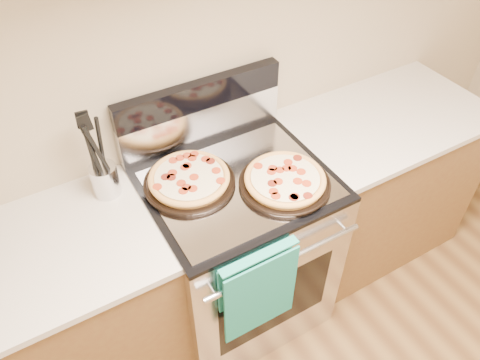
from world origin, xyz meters
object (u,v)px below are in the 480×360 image
pepperoni_pizza_back (189,180)px  utensil_crock (105,180)px  pepperoni_pizza_front (285,181)px  range_body (237,251)px

pepperoni_pizza_back → utensil_crock: (-0.30, 0.14, 0.03)m
pepperoni_pizza_back → pepperoni_pizza_front: same height
range_body → utensil_crock: size_ratio=6.66×
range_body → utensil_crock: (-0.48, 0.21, 0.53)m
pepperoni_pizza_front → utensil_crock: size_ratio=2.73×
pepperoni_pizza_front → pepperoni_pizza_back: bearing=148.9°
pepperoni_pizza_front → range_body: bearing=139.4°
range_body → pepperoni_pizza_front: (0.15, -0.13, 0.50)m
pepperoni_pizza_back → pepperoni_pizza_front: 0.39m
utensil_crock → pepperoni_pizza_back: bearing=-24.7°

